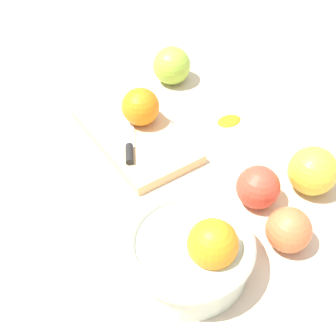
{
  "coord_description": "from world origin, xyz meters",
  "views": [
    {
      "loc": [
        -0.45,
        0.37,
        0.6
      ],
      "look_at": [
        -0.01,
        0.03,
        0.04
      ],
      "focal_mm": 49.62,
      "sensor_mm": 36.0,
      "label": 1
    }
  ],
  "objects_px": {
    "apple_front_right": "(172,66)",
    "bowl": "(192,250)",
    "knife": "(129,142)",
    "apple_front_left_2": "(289,230)",
    "cutting_board": "(135,135)",
    "orange_on_board": "(141,107)",
    "apple_front_left_3": "(258,187)",
    "apple_front_left": "(313,171)"
  },
  "relations": [
    {
      "from": "apple_front_left",
      "to": "apple_front_left_3",
      "type": "height_order",
      "value": "apple_front_left"
    },
    {
      "from": "bowl",
      "to": "apple_front_left_3",
      "type": "distance_m",
      "value": 0.17
    },
    {
      "from": "orange_on_board",
      "to": "apple_front_left_3",
      "type": "distance_m",
      "value": 0.27
    },
    {
      "from": "knife",
      "to": "orange_on_board",
      "type": "bearing_deg",
      "value": -53.41
    },
    {
      "from": "apple_front_left",
      "to": "apple_front_left_2",
      "type": "distance_m",
      "value": 0.13
    },
    {
      "from": "orange_on_board",
      "to": "knife",
      "type": "height_order",
      "value": "orange_on_board"
    },
    {
      "from": "bowl",
      "to": "apple_front_left_2",
      "type": "xyz_separation_m",
      "value": [
        -0.05,
        -0.14,
        -0.01
      ]
    },
    {
      "from": "orange_on_board",
      "to": "knife",
      "type": "relative_size",
      "value": 0.52
    },
    {
      "from": "orange_on_board",
      "to": "apple_front_left_3",
      "type": "bearing_deg",
      "value": -170.22
    },
    {
      "from": "cutting_board",
      "to": "apple_front_left_3",
      "type": "xyz_separation_m",
      "value": [
        -0.25,
        -0.07,
        0.03
      ]
    },
    {
      "from": "bowl",
      "to": "apple_front_right",
      "type": "relative_size",
      "value": 2.33
    },
    {
      "from": "knife",
      "to": "apple_front_right",
      "type": "bearing_deg",
      "value": -55.99
    },
    {
      "from": "apple_front_left_3",
      "to": "apple_front_right",
      "type": "bearing_deg",
      "value": -15.41
    },
    {
      "from": "bowl",
      "to": "apple_front_left_3",
      "type": "relative_size",
      "value": 2.63
    },
    {
      "from": "apple_front_left_3",
      "to": "bowl",
      "type": "bearing_deg",
      "value": 101.92
    },
    {
      "from": "orange_on_board",
      "to": "knife",
      "type": "xyz_separation_m",
      "value": [
        -0.04,
        0.06,
        -0.03
      ]
    },
    {
      "from": "knife",
      "to": "apple_front_right",
      "type": "height_order",
      "value": "apple_front_right"
    },
    {
      "from": "cutting_board",
      "to": "knife",
      "type": "xyz_separation_m",
      "value": [
        -0.02,
        0.03,
        0.01
      ]
    },
    {
      "from": "apple_front_right",
      "to": "bowl",
      "type": "bearing_deg",
      "value": 146.2
    },
    {
      "from": "knife",
      "to": "cutting_board",
      "type": "bearing_deg",
      "value": -50.31
    },
    {
      "from": "cutting_board",
      "to": "apple_front_right",
      "type": "height_order",
      "value": "apple_front_right"
    },
    {
      "from": "orange_on_board",
      "to": "cutting_board",
      "type": "bearing_deg",
      "value": 122.69
    },
    {
      "from": "apple_front_left_2",
      "to": "knife",
      "type": "bearing_deg",
      "value": 13.68
    },
    {
      "from": "bowl",
      "to": "apple_front_left",
      "type": "height_order",
      "value": "bowl"
    },
    {
      "from": "bowl",
      "to": "cutting_board",
      "type": "bearing_deg",
      "value": -18.29
    },
    {
      "from": "bowl",
      "to": "apple_front_right",
      "type": "xyz_separation_m",
      "value": [
        0.4,
        -0.27,
        -0.0
      ]
    },
    {
      "from": "orange_on_board",
      "to": "apple_front_right",
      "type": "height_order",
      "value": "orange_on_board"
    },
    {
      "from": "orange_on_board",
      "to": "apple_front_left_3",
      "type": "height_order",
      "value": "orange_on_board"
    },
    {
      "from": "orange_on_board",
      "to": "apple_front_right",
      "type": "relative_size",
      "value": 0.88
    },
    {
      "from": "knife",
      "to": "apple_front_left_2",
      "type": "xyz_separation_m",
      "value": [
        -0.32,
        -0.08,
        0.01
      ]
    },
    {
      "from": "bowl",
      "to": "orange_on_board",
      "type": "relative_size",
      "value": 2.65
    },
    {
      "from": "apple_front_left_3",
      "to": "apple_front_right",
      "type": "relative_size",
      "value": 0.89
    },
    {
      "from": "apple_front_left",
      "to": "apple_front_right",
      "type": "distance_m",
      "value": 0.4
    },
    {
      "from": "cutting_board",
      "to": "apple_front_left_3",
      "type": "relative_size",
      "value": 3.56
    },
    {
      "from": "cutting_board",
      "to": "apple_front_left_2",
      "type": "relative_size",
      "value": 3.67
    },
    {
      "from": "orange_on_board",
      "to": "bowl",
      "type": "bearing_deg",
      "value": 158.36
    },
    {
      "from": "apple_front_left",
      "to": "apple_front_left_2",
      "type": "xyz_separation_m",
      "value": [
        -0.06,
        0.12,
        -0.01
      ]
    },
    {
      "from": "cutting_board",
      "to": "apple_front_right",
      "type": "bearing_deg",
      "value": -57.05
    },
    {
      "from": "apple_front_right",
      "to": "apple_front_left",
      "type": "bearing_deg",
      "value": 179.29
    },
    {
      "from": "cutting_board",
      "to": "apple_front_left",
      "type": "bearing_deg",
      "value": -149.48
    },
    {
      "from": "orange_on_board",
      "to": "apple_front_right",
      "type": "distance_m",
      "value": 0.18
    },
    {
      "from": "knife",
      "to": "apple_front_left_2",
      "type": "bearing_deg",
      "value": -166.32
    }
  ]
}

